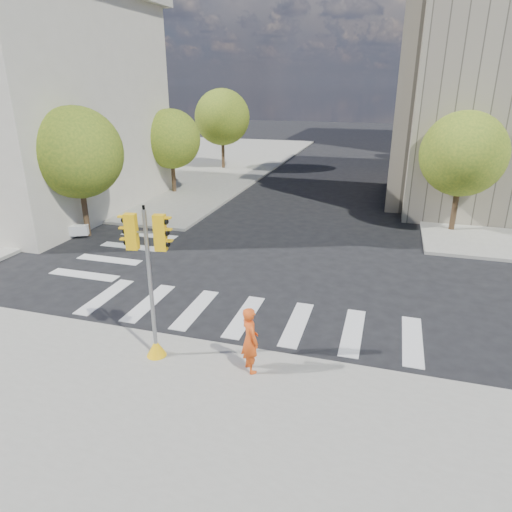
{
  "coord_description": "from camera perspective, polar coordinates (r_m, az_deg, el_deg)",
  "views": [
    {
      "loc": [
        4.15,
        -14.96,
        7.39
      ],
      "look_at": [
        0.21,
        -1.67,
        2.1
      ],
      "focal_mm": 32.0,
      "sensor_mm": 36.0,
      "label": 1
    }
  ],
  "objects": [
    {
      "name": "tree_lw_near",
      "position": [
        24.17,
        -21.45,
        11.91
      ],
      "size": [
        4.4,
        4.4,
        6.41
      ],
      "color": "#382616",
      "rests_on": "ground"
    },
    {
      "name": "tree_lw_mid",
      "position": [
        32.66,
        -10.57,
        14.17
      ],
      "size": [
        4.0,
        4.0,
        5.77
      ],
      "color": "#382616",
      "rests_on": "ground"
    },
    {
      "name": "lamp_far",
      "position": [
        43.22,
        22.48,
        15.66
      ],
      "size": [
        0.35,
        0.18,
        8.11
      ],
      "color": "black",
      "rests_on": "sidewalk_far_right"
    },
    {
      "name": "ground",
      "position": [
        17.2,
        0.92,
        -4.58
      ],
      "size": [
        160.0,
        160.0,
        0.0
      ],
      "primitive_type": "plane",
      "color": "black",
      "rests_on": "ground"
    },
    {
      "name": "sidewalk_far_left",
      "position": [
        48.11,
        -14.12,
        11.53
      ],
      "size": [
        28.0,
        40.0,
        0.15
      ],
      "primitive_type": "cube",
      "color": "gray",
      "rests_on": "ground"
    },
    {
      "name": "planter_wall",
      "position": [
        25.44,
        -26.86,
        2.63
      ],
      "size": [
        5.61,
        2.89,
        0.5
      ],
      "primitive_type": "cube",
      "rotation": [
        0.0,
        0.0,
        0.44
      ],
      "color": "silver",
      "rests_on": "sidewalk_left_near"
    },
    {
      "name": "tree_re_far",
      "position": [
        49.2,
        21.19,
        15.45
      ],
      "size": [
        4.0,
        4.0,
        5.88
      ],
      "color": "#382616",
      "rests_on": "ground"
    },
    {
      "name": "tree_re_mid",
      "position": [
        37.23,
        22.4,
        14.71
      ],
      "size": [
        4.6,
        4.6,
        6.66
      ],
      "color": "#382616",
      "rests_on": "ground"
    },
    {
      "name": "photographer",
      "position": [
        12.15,
        -0.75,
        -10.42
      ],
      "size": [
        0.78,
        0.8,
        1.86
      ],
      "primitive_type": "imported",
      "rotation": [
        0.0,
        0.0,
        2.3
      ],
      "color": "#EE5116",
      "rests_on": "sidewalk_near"
    },
    {
      "name": "tree_lw_far",
      "position": [
        41.72,
        -4.25,
        16.91
      ],
      "size": [
        4.8,
        4.8,
        6.95
      ],
      "color": "#382616",
      "rests_on": "ground"
    },
    {
      "name": "tree_re_near",
      "position": [
        25.4,
        24.47,
        11.52
      ],
      "size": [
        4.2,
        4.2,
        6.16
      ],
      "color": "#382616",
      "rests_on": "ground"
    },
    {
      "name": "traffic_signal",
      "position": [
        12.64,
        -12.93,
        -4.95
      ],
      "size": [
        1.08,
        0.56,
        4.37
      ],
      "rotation": [
        0.0,
        0.0,
        0.18
      ],
      "color": "yellow",
      "rests_on": "sidewalk_near"
    },
    {
      "name": "lamp_near",
      "position": [
        29.35,
        24.72,
        13.56
      ],
      "size": [
        0.35,
        0.18,
        8.11
      ],
      "color": "black",
      "rests_on": "sidewalk_far_right"
    }
  ]
}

